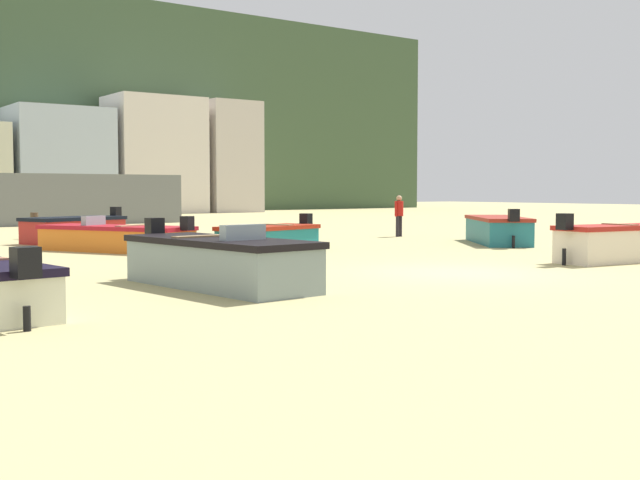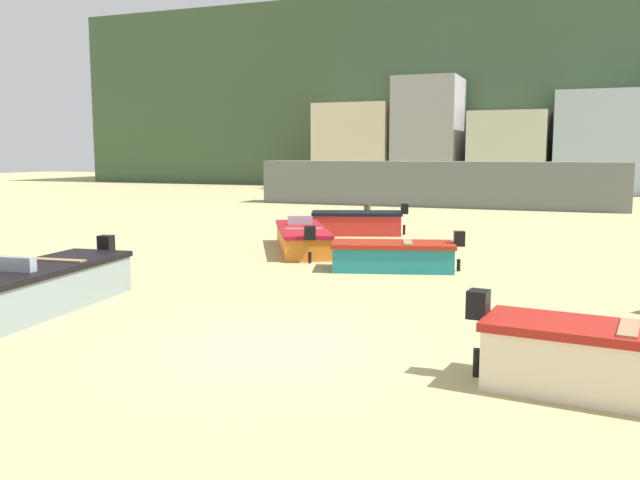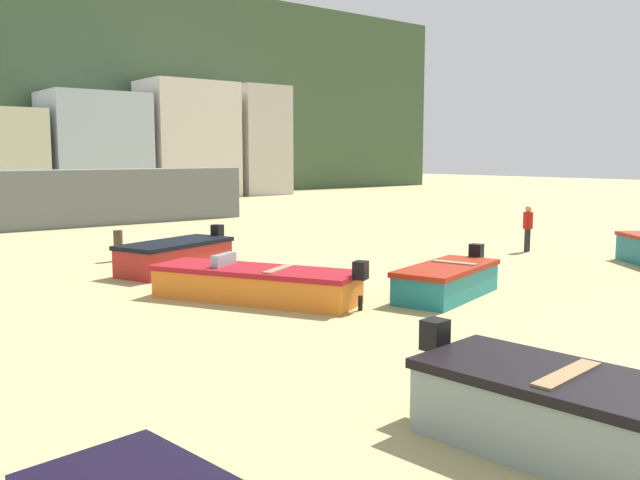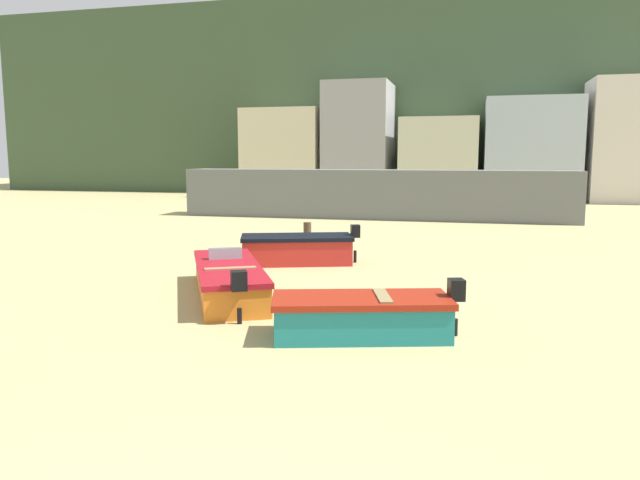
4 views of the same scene
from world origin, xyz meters
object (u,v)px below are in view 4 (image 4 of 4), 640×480
(boat_teal_5, at_px, (362,316))
(boat_red_1, at_px, (297,249))
(mooring_post_near_water, at_px, (307,236))
(boat_orange_0, at_px, (229,279))

(boat_teal_5, bearing_deg, boat_red_1, 8.87)
(boat_red_1, relative_size, boat_teal_5, 1.05)
(boat_red_1, distance_m, mooring_post_near_water, 3.04)
(boat_orange_0, distance_m, mooring_post_near_water, 7.74)
(boat_red_1, height_order, mooring_post_near_water, boat_red_1)
(boat_teal_5, bearing_deg, boat_orange_0, 39.64)
(mooring_post_near_water, bearing_deg, boat_orange_0, -88.95)
(boat_orange_0, xyz_separation_m, boat_teal_5, (3.77, -2.55, -0.00))
(boat_red_1, bearing_deg, boat_teal_5, -174.12)
(boat_red_1, xyz_separation_m, mooring_post_near_water, (-0.49, 3.00, 0.04))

